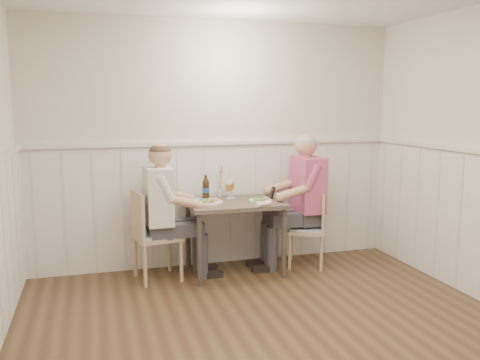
{
  "coord_description": "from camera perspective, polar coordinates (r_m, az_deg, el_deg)",
  "views": [
    {
      "loc": [
        -1.29,
        -3.04,
        1.73
      ],
      "look_at": [
        0.08,
        1.64,
        1.0
      ],
      "focal_mm": 38.0,
      "sensor_mm": 36.0,
      "label": 1
    }
  ],
  "objects": [
    {
      "name": "rolled_napkin",
      "position": [
        4.93,
        2.67,
        -2.72
      ],
      "size": [
        0.18,
        0.12,
        0.04
      ],
      "color": "white",
      "rests_on": "dining_table"
    },
    {
      "name": "beer_glass_b",
      "position": [
        5.29,
        -1.31,
        -0.8
      ],
      "size": [
        0.07,
        0.07,
        0.19
      ],
      "color": "silver",
      "rests_on": "dining_table"
    },
    {
      "name": "gingham_mat",
      "position": [
        5.24,
        -4.44,
        -2.27
      ],
      "size": [
        0.39,
        0.35,
        0.01
      ],
      "color": "#587ABE",
      "rests_on": "dining_table"
    },
    {
      "name": "wainscot",
      "position": [
        4.08,
        2.63,
        -6.29
      ],
      "size": [
        4.0,
        4.49,
        1.34
      ],
      "color": "white",
      "rests_on": "ground"
    },
    {
      "name": "man_in_pink",
      "position": [
        5.47,
        7.15,
        -3.4
      ],
      "size": [
        0.68,
        0.47,
        1.45
      ],
      "color": "#3F3F47",
      "rests_on": "ground"
    },
    {
      "name": "room_shell",
      "position": [
        3.31,
        6.6,
        4.76
      ],
      "size": [
        4.04,
        4.54,
        2.6
      ],
      "color": "silver",
      "rests_on": "ground"
    },
    {
      "name": "diner_cream",
      "position": [
        5.06,
        -8.64,
        -4.72
      ],
      "size": [
        0.65,
        0.45,
        1.39
      ],
      "color": "#3F3F47",
      "rests_on": "ground"
    },
    {
      "name": "plate_diner",
      "position": [
        5.07,
        -3.71,
        -2.39
      ],
      "size": [
        0.3,
        0.3,
        0.07
      ],
      "color": "white",
      "rests_on": "dining_table"
    },
    {
      "name": "dining_table",
      "position": [
        5.19,
        -0.62,
        -3.49
      ],
      "size": [
        0.96,
        0.7,
        0.75
      ],
      "color": "brown",
      "rests_on": "ground"
    },
    {
      "name": "chair_right",
      "position": [
        5.5,
        7.98,
        -5.13
      ],
      "size": [
        0.51,
        0.51,
        0.81
      ],
      "color": "tan",
      "rests_on": "ground"
    },
    {
      "name": "beer_bottle",
      "position": [
        5.28,
        -3.86,
        -0.96
      ],
      "size": [
        0.07,
        0.07,
        0.25
      ],
      "color": "black",
      "rests_on": "dining_table"
    },
    {
      "name": "grass_vase",
      "position": [
        5.4,
        -2.34,
        -0.23
      ],
      "size": [
        0.04,
        0.04,
        0.36
      ],
      "color": "silver",
      "rests_on": "dining_table"
    },
    {
      "name": "ground_plane",
      "position": [
        3.73,
        6.18,
        -19.18
      ],
      "size": [
        4.5,
        4.5,
        0.0
      ],
      "primitive_type": "plane",
      "color": "#472F1D"
    },
    {
      "name": "chair_left",
      "position": [
        5.08,
        -9.88,
        -5.8
      ],
      "size": [
        0.49,
        0.49,
        0.9
      ],
      "color": "tan",
      "rests_on": "ground"
    },
    {
      "name": "plate_man",
      "position": [
        5.17,
        2.24,
        -2.22
      ],
      "size": [
        0.23,
        0.23,
        0.06
      ],
      "color": "white",
      "rests_on": "dining_table"
    },
    {
      "name": "beer_glass_a",
      "position": [
        5.34,
        -0.99,
        -0.64
      ],
      "size": [
        0.08,
        0.08,
        0.2
      ],
      "color": "silver",
      "rests_on": "dining_table"
    }
  ]
}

